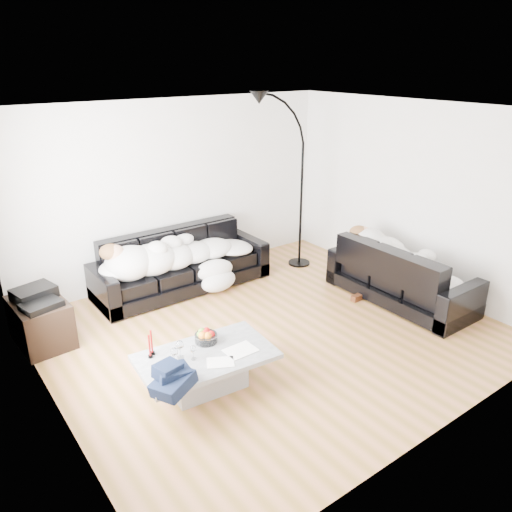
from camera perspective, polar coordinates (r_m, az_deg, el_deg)
ground at (r=6.14m, az=1.68°, el=-8.67°), size 5.00×5.00×0.00m
wall_back at (r=7.42m, az=-9.03°, el=7.40°), size 5.00×0.02×2.60m
wall_left at (r=4.60m, az=-23.58°, el=-3.35°), size 0.02×4.50×2.60m
wall_right at (r=7.34m, az=17.49°, el=6.51°), size 0.02×4.50×2.60m
ceiling at (r=5.31m, az=2.00°, el=16.26°), size 5.00×5.00×0.00m
sofa_back at (r=7.16m, az=-8.48°, el=-0.62°), size 2.50×0.87×0.82m
sofa_right at (r=7.02m, az=16.33°, el=-1.82°), size 0.86×2.00×0.81m
sleeper_back at (r=7.04m, az=-8.39°, el=0.93°), size 2.12×0.73×0.42m
sleeper_right at (r=6.93m, az=16.52°, el=-0.12°), size 0.72×1.72×0.42m
teal_cushion at (r=7.22m, az=12.46°, el=1.92°), size 0.42×0.38×0.20m
coffee_table at (r=5.14m, az=-5.67°, el=-12.94°), size 1.39×0.89×0.39m
fruit_bowl at (r=5.19m, az=-5.74°, el=-9.05°), size 0.24×0.24×0.14m
wine_glass_a at (r=4.97m, az=-8.68°, el=-10.50°), size 0.08×0.08×0.19m
wine_glass_b at (r=4.88m, az=-9.30°, el=-11.22°), size 0.09×0.09×0.17m
wine_glass_c at (r=4.93m, az=-7.18°, el=-10.89°), size 0.07×0.07×0.15m
candle_left at (r=5.00m, az=-12.07°, el=-10.08°), size 0.06×0.06×0.25m
candle_right at (r=5.04m, az=-11.85°, el=-9.65°), size 0.05×0.05×0.27m
newspaper_a at (r=5.06m, az=-1.78°, el=-10.69°), size 0.31×0.24×0.01m
newspaper_b at (r=4.89m, az=-4.10°, el=-12.00°), size 0.32×0.29×0.01m
navy_jacket at (r=4.53m, az=-9.93°, el=-12.82°), size 0.39×0.33×0.19m
shoes at (r=7.11m, az=11.65°, el=-4.21°), size 0.43×0.34×0.09m
av_cabinet at (r=6.31m, az=-23.37°, el=-6.95°), size 0.59×0.82×0.54m
stereo at (r=6.16m, az=-23.83°, el=-4.22°), size 0.51×0.43×0.13m
floor_lamp at (r=7.72m, az=5.22°, el=7.25°), size 0.90×0.48×2.37m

